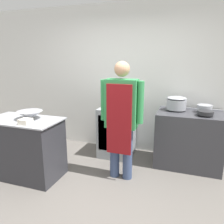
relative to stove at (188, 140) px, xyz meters
The scene contains 11 objects.
ground_plane 1.98m from the stove, 127.11° to the right, with size 14.00×14.00×0.00m, color #5B5651.
wall_back 1.52m from the stove, 161.42° to the left, with size 8.00×0.05×2.70m.
prep_counter 2.55m from the stove, 153.84° to the right, with size 1.09×0.61×0.89m.
stove is the anchor object (origin of this frame).
fridge_unit 1.23m from the stove, behind, with size 0.58×0.61×0.89m.
person_cook 1.28m from the stove, 142.26° to the right, with size 0.62×0.24×1.71m.
mixing_bowl 2.50m from the stove, 154.10° to the right, with size 0.36×0.36×0.12m.
plastic_tub 2.51m from the stove, 148.21° to the right, with size 0.14×0.14×0.07m.
stock_pot 0.63m from the stove, 154.17° to the left, with size 0.32×0.32×0.22m.
saute_pan 0.55m from the stove, 28.08° to the right, with size 0.24×0.24×0.06m.
sauce_pot 0.57m from the stove, 28.57° to the left, with size 0.23×0.23×0.10m.
Camera 1 is at (1.08, -2.02, 1.75)m, focal length 35.00 mm.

